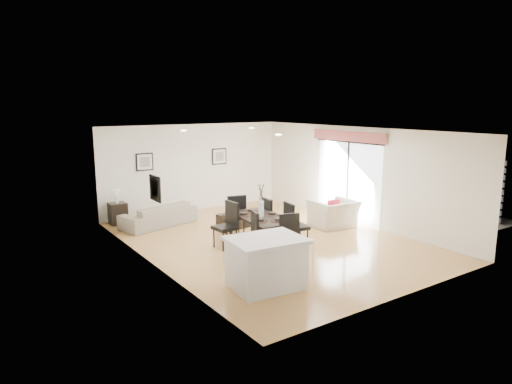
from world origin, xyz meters
TOP-DOWN VIEW (x-y plane):
  - ground at (0.00, 0.00)m, footprint 8.00×8.00m
  - wall_back at (0.00, 4.00)m, footprint 6.00×0.04m
  - wall_front at (0.00, -4.00)m, footprint 6.00×0.04m
  - wall_left at (-3.00, 0.00)m, footprint 0.04×8.00m
  - wall_right at (3.00, 0.00)m, footprint 0.04×8.00m
  - ceiling at (0.00, 0.00)m, footprint 6.00×8.00m
  - sofa at (-1.69, 2.84)m, footprint 2.26×1.34m
  - armchair at (2.19, 0.03)m, footprint 1.23×1.10m
  - courtyard_plant_a at (5.58, -0.45)m, footprint 0.61×0.54m
  - courtyard_plant_b at (5.58, 1.71)m, footprint 0.39×0.39m
  - dining_table at (-0.46, -0.32)m, footprint 1.09×1.87m
  - dining_chair_wnear at (-1.09, -0.79)m, footprint 0.59×0.59m
  - dining_chair_wfar at (-1.08, 0.13)m, footprint 0.52×0.52m
  - dining_chair_enear at (0.16, -0.75)m, footprint 0.57×0.57m
  - dining_chair_efar at (0.16, 0.13)m, footprint 0.51×0.51m
  - dining_chair_head at (-0.44, -1.42)m, footprint 0.55×0.55m
  - dining_chair_foot at (-0.49, 0.77)m, footprint 0.58×0.58m
  - vase at (-0.46, -0.32)m, footprint 0.93×1.47m
  - coffee_table at (-0.01, 1.54)m, footprint 0.98×0.64m
  - side_table at (-2.56, 3.67)m, footprint 0.45×0.45m
  - table_lamp at (-2.56, 3.67)m, footprint 0.21×0.21m
  - cushion at (2.08, -0.08)m, footprint 0.37×0.12m
  - kitchen_island at (-1.76, -2.32)m, footprint 1.44×1.16m
  - bar_stool at (-0.83, -2.32)m, footprint 0.34×0.34m
  - framed_print_back_left at (-1.60, 3.97)m, footprint 0.52×0.04m
  - framed_print_back_right at (0.90, 3.97)m, footprint 0.52×0.04m
  - framed_print_left_wall at (-2.97, -0.20)m, footprint 0.04×0.52m
  - sliding_door at (2.96, 0.30)m, footprint 0.12×2.70m
  - courtyard at (6.16, 0.87)m, footprint 6.00×6.00m

SIDE VIEW (x-z plane):
  - ground at x=0.00m, z-range 0.00..0.00m
  - coffee_table at x=-0.01m, z-range 0.00..0.37m
  - side_table at x=-2.56m, z-range 0.00..0.60m
  - sofa at x=-1.69m, z-range 0.00..0.62m
  - courtyard_plant_a at x=5.58m, z-range 0.00..0.63m
  - courtyard_plant_b at x=5.58m, z-range 0.00..0.65m
  - armchair at x=2.19m, z-range 0.00..0.74m
  - kitchen_island at x=-1.76m, z-range 0.01..0.94m
  - dining_chair_head at x=-0.44m, z-range 0.06..1.07m
  - dining_chair_efar at x=0.16m, z-range 0.06..1.08m
  - dining_chair_wnear at x=-1.09m, z-range 0.06..1.09m
  - dining_chair_enear at x=0.16m, z-range 0.06..1.14m
  - dining_chair_wfar at x=-1.08m, z-range 0.06..1.14m
  - dining_chair_foot at x=-0.49m, z-range 0.06..1.14m
  - cushion at x=2.08m, z-range 0.43..0.79m
  - bar_stool at x=-0.83m, z-range 0.26..1.00m
  - dining_table at x=-0.46m, z-range 0.30..1.04m
  - table_lamp at x=-2.56m, z-range 0.66..1.05m
  - courtyard at x=6.16m, z-range -0.08..1.92m
  - vase at x=-0.46m, z-range 0.65..1.42m
  - wall_back at x=0.00m, z-range 0.00..2.70m
  - wall_front at x=0.00m, z-range 0.00..2.70m
  - wall_left at x=-3.00m, z-range 0.00..2.70m
  - wall_right at x=3.00m, z-range 0.00..2.70m
  - framed_print_back_left at x=-1.60m, z-range 1.39..1.91m
  - framed_print_back_right at x=0.90m, z-range 1.39..1.91m
  - framed_print_left_wall at x=-2.97m, z-range 1.39..1.91m
  - sliding_door at x=2.96m, z-range 0.38..2.95m
  - ceiling at x=0.00m, z-range 2.69..2.71m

